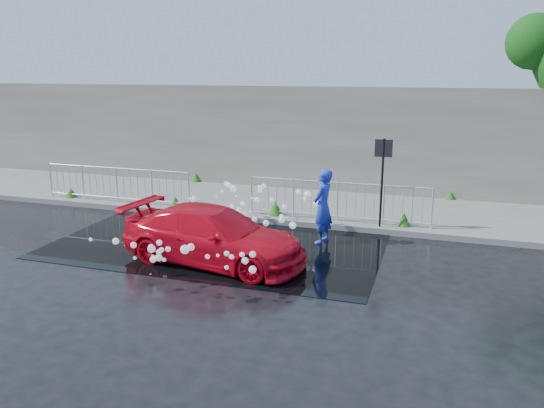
{
  "coord_description": "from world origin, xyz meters",
  "views": [
    {
      "loc": [
        5.6,
        -10.61,
        4.24
      ],
      "look_at": [
        1.74,
        1.39,
        1.0
      ],
      "focal_mm": 35.0,
      "sensor_mm": 36.0,
      "label": 1
    }
  ],
  "objects": [
    {
      "name": "retaining_wall",
      "position": [
        0.0,
        7.2,
        1.9
      ],
      "size": [
        30.0,
        0.6,
        3.5
      ],
      "primitive_type": "cube",
      "color": "#646154",
      "rests_on": "pavement"
    },
    {
      "name": "puddle",
      "position": [
        0.5,
        1.0,
        0.01
      ],
      "size": [
        8.0,
        5.0,
        0.01
      ],
      "primitive_type": "cube",
      "color": "black",
      "rests_on": "ground"
    },
    {
      "name": "water_spray",
      "position": [
        0.99,
        0.75,
        0.74
      ],
      "size": [
        3.64,
        5.56,
        1.12
      ],
      "color": "white",
      "rests_on": "ground"
    },
    {
      "name": "ground",
      "position": [
        0.0,
        0.0,
        0.0
      ],
      "size": [
        90.0,
        90.0,
        0.0
      ],
      "primitive_type": "plane",
      "color": "black",
      "rests_on": "ground"
    },
    {
      "name": "red_car",
      "position": [
        0.92,
        -0.3,
        0.62
      ],
      "size": [
        4.47,
        2.3,
        1.24
      ],
      "primitive_type": "imported",
      "rotation": [
        0.0,
        0.0,
        1.44
      ],
      "color": "red",
      "rests_on": "ground"
    },
    {
      "name": "person",
      "position": [
        2.93,
        1.8,
        0.93
      ],
      "size": [
        0.58,
        0.76,
        1.87
      ],
      "primitive_type": "imported",
      "rotation": [
        0.0,
        0.0,
        -1.79
      ],
      "color": "#273BC5",
      "rests_on": "ground"
    },
    {
      "name": "railing_right",
      "position": [
        3.0,
        3.35,
        0.74
      ],
      "size": [
        5.05,
        0.05,
        1.1
      ],
      "color": "silver",
      "rests_on": "pavement"
    },
    {
      "name": "pavement",
      "position": [
        0.0,
        5.0,
        0.07
      ],
      "size": [
        30.0,
        4.0,
        0.15
      ],
      "primitive_type": "cube",
      "color": "slate",
      "rests_on": "ground"
    },
    {
      "name": "railing_left",
      "position": [
        -4.0,
        3.35,
        0.74
      ],
      "size": [
        5.05,
        0.05,
        1.1
      ],
      "color": "silver",
      "rests_on": "pavement"
    },
    {
      "name": "curb",
      "position": [
        0.0,
        3.0,
        0.08
      ],
      "size": [
        30.0,
        0.25,
        0.16
      ],
      "primitive_type": "cube",
      "color": "slate",
      "rests_on": "ground"
    },
    {
      "name": "sign_post",
      "position": [
        4.2,
        3.1,
        1.72
      ],
      "size": [
        0.45,
        0.06,
        2.5
      ],
      "color": "black",
      "rests_on": "ground"
    },
    {
      "name": "weeds",
      "position": [
        -0.08,
        4.42,
        0.32
      ],
      "size": [
        12.17,
        3.93,
        0.4
      ],
      "color": "#154F16",
      "rests_on": "pavement"
    }
  ]
}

